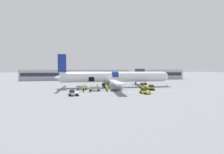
# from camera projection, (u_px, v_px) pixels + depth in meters

# --- Properties ---
(ground_plane) EXTENTS (500.00, 500.00, 0.00)m
(ground_plane) POSITION_uv_depth(u_px,v_px,m) (122.00, 88.00, 47.59)
(ground_plane) COLOR gray
(apron_marking_line) EXTENTS (26.46, 2.73, 0.01)m
(apron_marking_line) POSITION_uv_depth(u_px,v_px,m) (129.00, 93.00, 37.55)
(apron_marking_line) COLOR silver
(apron_marking_line) RESTS_ON ground_plane
(terminal_strip) EXTENTS (90.28, 8.95, 5.67)m
(terminal_strip) POSITION_uv_depth(u_px,v_px,m) (107.00, 74.00, 86.25)
(terminal_strip) COLOR #B2B2B7
(terminal_strip) RESTS_ON ground_plane
(jet_bridge_stub) EXTENTS (3.14, 10.39, 6.04)m
(jet_bridge_stub) POSITION_uv_depth(u_px,v_px,m) (136.00, 73.00, 56.35)
(jet_bridge_stub) COLOR #4C4C51
(jet_bridge_stub) RESTS_ON ground_plane
(airplane) EXTENTS (37.84, 32.37, 10.53)m
(airplane) POSITION_uv_depth(u_px,v_px,m) (113.00, 77.00, 49.04)
(airplane) COLOR white
(airplane) RESTS_ON ground_plane
(baggage_tug_lead) EXTENTS (2.40, 1.89, 1.32)m
(baggage_tug_lead) POSITION_uv_depth(u_px,v_px,m) (73.00, 93.00, 33.14)
(baggage_tug_lead) COLOR silver
(baggage_tug_lead) RESTS_ON ground_plane
(baggage_tug_mid) EXTENTS (2.76, 2.64, 1.59)m
(baggage_tug_mid) POSITION_uv_depth(u_px,v_px,m) (143.00, 86.00, 46.40)
(baggage_tug_mid) COLOR yellow
(baggage_tug_mid) RESTS_ON ground_plane
(baggage_tug_rear) EXTENTS (2.58, 3.39, 1.51)m
(baggage_tug_rear) POSITION_uv_depth(u_px,v_px,m) (151.00, 88.00, 42.35)
(baggage_tug_rear) COLOR yellow
(baggage_tug_rear) RESTS_ON ground_plane
(baggage_tug_spare) EXTENTS (2.49, 2.83, 1.36)m
(baggage_tug_spare) POSITION_uv_depth(u_px,v_px,m) (145.00, 91.00, 35.90)
(baggage_tug_spare) COLOR yellow
(baggage_tug_spare) RESTS_ON ground_plane
(baggage_cart_loading) EXTENTS (3.99, 2.42, 1.04)m
(baggage_cart_loading) POSITION_uv_depth(u_px,v_px,m) (95.00, 89.00, 40.76)
(baggage_cart_loading) COLOR #999BA0
(baggage_cart_loading) RESTS_ON ground_plane
(baggage_cart_queued) EXTENTS (4.04, 1.90, 1.17)m
(baggage_cart_queued) POSITION_uv_depth(u_px,v_px,m) (82.00, 88.00, 42.87)
(baggage_cart_queued) COLOR #999BA0
(baggage_cart_queued) RESTS_ON ground_plane
(ground_crew_loader_a) EXTENTS (0.62, 0.50, 1.77)m
(ground_crew_loader_a) POSITION_uv_depth(u_px,v_px,m) (106.00, 87.00, 41.78)
(ground_crew_loader_a) COLOR black
(ground_crew_loader_a) RESTS_ON ground_plane
(ground_crew_loader_b) EXTENTS (0.56, 0.49, 1.63)m
(ground_crew_loader_b) POSITION_uv_depth(u_px,v_px,m) (107.00, 88.00, 38.90)
(ground_crew_loader_b) COLOR #1E2338
(ground_crew_loader_b) RESTS_ON ground_plane
(ground_crew_driver) EXTENTS (0.54, 0.37, 1.57)m
(ground_crew_driver) POSITION_uv_depth(u_px,v_px,m) (90.00, 89.00, 38.02)
(ground_crew_driver) COLOR #1E2338
(ground_crew_driver) RESTS_ON ground_plane
(ground_crew_supervisor) EXTENTS (0.56, 0.56, 1.76)m
(ground_crew_supervisor) POSITION_uv_depth(u_px,v_px,m) (110.00, 86.00, 43.77)
(ground_crew_supervisor) COLOR black
(ground_crew_supervisor) RESTS_ON ground_plane
(ground_crew_helper) EXTENTS (0.64, 0.46, 1.83)m
(ground_crew_helper) POSITION_uv_depth(u_px,v_px,m) (83.00, 88.00, 38.93)
(ground_crew_helper) COLOR black
(ground_crew_helper) RESTS_ON ground_plane
(ground_crew_marshal) EXTENTS (0.52, 0.57, 1.70)m
(ground_crew_marshal) POSITION_uv_depth(u_px,v_px,m) (97.00, 86.00, 43.56)
(ground_crew_marshal) COLOR #2D2D33
(ground_crew_marshal) RESTS_ON ground_plane
(safety_cone_nose) EXTENTS (0.64, 0.64, 0.69)m
(safety_cone_nose) POSITION_uv_depth(u_px,v_px,m) (167.00, 85.00, 51.95)
(safety_cone_nose) COLOR black
(safety_cone_nose) RESTS_ON ground_plane
(safety_cone_engine_left) EXTENTS (0.45, 0.45, 0.59)m
(safety_cone_engine_left) POSITION_uv_depth(u_px,v_px,m) (125.00, 95.00, 32.51)
(safety_cone_engine_left) COLOR black
(safety_cone_engine_left) RESTS_ON ground_plane
(safety_cone_wingtip) EXTENTS (0.49, 0.49, 0.59)m
(safety_cone_wingtip) POSITION_uv_depth(u_px,v_px,m) (122.00, 89.00, 42.12)
(safety_cone_wingtip) COLOR black
(safety_cone_wingtip) RESTS_ON ground_plane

